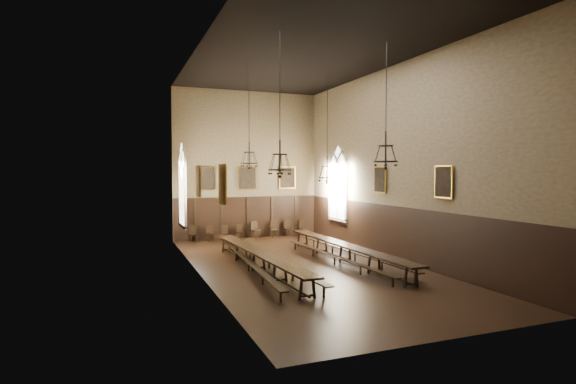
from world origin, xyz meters
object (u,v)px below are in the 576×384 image
chair_0 (194,237)px  chair_3 (240,235)px  chair_1 (210,236)px  chair_7 (303,231)px  chair_4 (256,233)px  chair_5 (274,232)px  bench_left_outer (249,264)px  chandelier_front_right (386,154)px  chandelier_back_left (249,156)px  bench_left_inner (269,261)px  bench_right_outer (355,255)px  chair_2 (225,236)px  bench_right_inner (334,259)px  table_right (345,253)px  chandelier_front_left (280,160)px  table_left (258,261)px  chandelier_back_right (327,171)px  chair_6 (288,231)px

chair_0 → chair_3: (2.82, 0.10, -0.03)m
chair_1 → chair_7: (5.97, 0.07, 0.02)m
chair_4 → chair_5: (1.21, 0.01, -0.01)m
bench_left_outer → chandelier_front_right: bearing=-32.7°
chair_5 → chandelier_back_left: (-3.47, -6.46, 4.50)m
bench_left_inner → chair_4: size_ratio=10.18×
bench_left_outer → chair_0: size_ratio=10.20×
bench_right_outer → chair_2: chair_2 is taller
chair_4 → chandelier_front_right: (1.68, -11.50, 4.46)m
bench_right_inner → chair_7: bearing=75.8°
table_right → chair_7: bearing=79.8°
bench_right_outer → chandelier_back_left: (-4.47, 1.84, 4.54)m
table_right → chair_5: chair_5 is taller
chandelier_front_left → chandelier_front_right: bearing=-3.1°
bench_right_inner → chair_0: chair_0 is taller
table_left → chandelier_back_left: (0.23, 2.10, 4.41)m
table_left → bench_right_inner: bearing=-1.6°
chair_7 → chandelier_front_left: (-5.72, -11.35, 4.20)m
chair_4 → chair_1: bearing=160.9°
chair_2 → chandelier_back_right: 8.06m
bench_right_inner → chandelier_back_left: chandelier_back_left is taller
chandelier_back_right → chandelier_back_left: bearing=-174.0°
bench_right_outer → chair_2: (-4.15, 8.23, -0.00)m
chair_0 → chair_4: chair_4 is taller
table_left → chandelier_front_right: (4.17, -2.95, 4.37)m
bench_right_inner → chair_0: bearing=119.0°
chair_1 → chair_5: size_ratio=0.87×
bench_right_outer → chair_6: bearing=90.4°
chandelier_back_left → chair_5: bearing=61.7°
chandelier_front_right → chandelier_back_left: bearing=128.0°
chair_5 → chandelier_back_right: (0.68, -6.02, 3.81)m
bench_right_inner → chair_6: 8.78m
bench_right_inner → chandelier_back_right: bearing=71.0°
chair_7 → chandelier_front_left: 13.39m
chair_1 → chandelier_front_left: chandelier_front_left is taller
table_left → chandelier_back_right: 6.28m
table_right → chandelier_front_right: size_ratio=2.25×
chandelier_front_left → chair_2: bearing=87.0°
chair_0 → chair_4: bearing=3.4°
bench_left_inner → chair_7: (5.13, 8.38, -0.01)m
chair_0 → table_left: bearing=-78.7°
chair_0 → chair_7: (6.97, 0.13, -0.00)m
chair_7 → chandelier_back_right: chandelier_back_right is taller
chair_1 → chandelier_front_right: 13.14m
bench_left_outer → chandelier_front_right: 7.06m
chair_0 → table_right: bearing=-53.9°
chair_2 → chandelier_back_right: bearing=-45.4°
bench_right_outer → chandelier_back_left: chandelier_back_left is taller
bench_right_outer → chair_7: 8.43m
bench_left_inner → table_left: bearing=-155.7°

